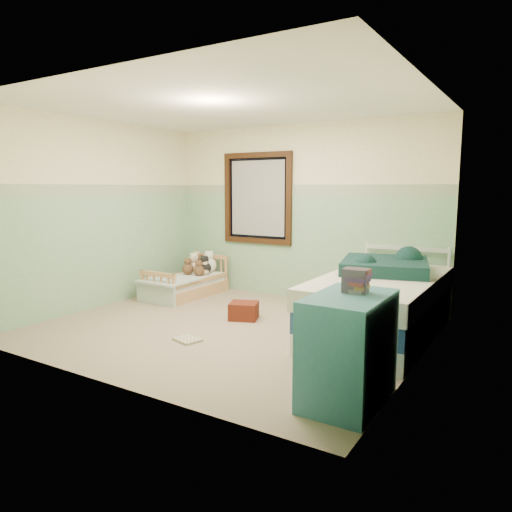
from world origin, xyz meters
The scene contains 32 objects.
floor centered at (0.00, 0.00, -0.01)m, with size 4.20×3.60×0.02m, color gray.
ceiling centered at (0.00, 0.00, 2.51)m, with size 4.20×3.60×0.02m, color white.
wall_back centered at (0.00, 1.80, 1.25)m, with size 4.20×0.04×2.50m, color beige.
wall_front centered at (0.00, -1.80, 1.25)m, with size 4.20×0.04×2.50m, color beige.
wall_left centered at (-2.10, 0.00, 1.25)m, with size 0.04×3.60×2.50m, color beige.
wall_right centered at (2.10, 0.00, 1.25)m, with size 0.04×3.60×2.50m, color beige.
wainscot_mint centered at (0.00, 1.79, 0.75)m, with size 4.20×0.01×1.50m, color #77A878.
border_strip centered at (0.00, 1.79, 1.57)m, with size 4.20×0.01×0.15m, color #446747.
window_frame centered at (-0.70, 1.76, 1.45)m, with size 1.16×0.06×1.36m, color black.
window_blinds centered at (-0.70, 1.77, 1.45)m, with size 0.92×0.01×1.12m, color #B7B7B3.
toddler_bed_frame centered at (-1.51, 1.05, 0.08)m, with size 0.64×1.29×0.17m, color #AE7246.
toddler_mattress centered at (-1.51, 1.05, 0.23)m, with size 0.59×1.23×0.12m, color white.
patchwork_quilt centered at (-1.51, 0.65, 0.30)m, with size 0.70×0.64×0.03m, color #698FBF.
plush_bed_brown centered at (-1.66, 1.55, 0.38)m, with size 0.18×0.18×0.18m, color brown.
plush_bed_white centered at (-1.46, 1.55, 0.40)m, with size 0.23×0.23×0.23m, color white.
plush_bed_tan centered at (-1.61, 1.33, 0.38)m, with size 0.19×0.19×0.19m, color #CEAE8B.
plush_bed_dark centered at (-1.38, 1.33, 0.39)m, with size 0.20×0.20×0.20m, color black.
plush_floor_cream centered at (-1.62, 1.30, 0.14)m, with size 0.28×0.28×0.28m, color #F7E9C5.
plush_floor_tan centered at (-1.88, 0.74, 0.13)m, with size 0.26×0.26×0.26m, color #CEAE8B.
twin_bed_frame centered at (1.55, 0.65, 0.11)m, with size 1.08×2.16×0.22m, color silver.
twin_boxspring centered at (1.55, 0.65, 0.33)m, with size 1.08×2.16×0.22m, color navy.
twin_mattress centered at (1.55, 0.65, 0.55)m, with size 1.12×2.21×0.22m, color silver.
teal_blanket centered at (1.50, 0.95, 0.73)m, with size 0.92×0.97×0.14m, color black.
dresser centered at (1.83, -1.07, 0.41)m, with size 0.52×0.82×0.82m, color teal.
book_stack centered at (1.83, -0.96, 0.92)m, with size 0.18×0.14×0.18m, color brown.
red_pillow centered at (-0.07, 0.42, 0.11)m, with size 0.34×0.29×0.21m, color maroon.
floor_book centered at (-0.12, -0.60, 0.01)m, with size 0.28×0.21×0.03m, color yellow.
extra_plush_0 centered at (-1.39, 1.21, 0.37)m, with size 0.16×0.16×0.16m, color brown.
extra_plush_1 centered at (-1.66, 1.42, 0.39)m, with size 0.20×0.20×0.20m, color white.
extra_plush_2 centered at (-1.36, 1.31, 0.36)m, with size 0.15×0.15×0.15m, color #CEAE8B.
extra_plush_3 centered at (-1.72, 1.57, 0.39)m, with size 0.21×0.21×0.21m, color #CEAE8B.
extra_plush_4 centered at (-1.60, 1.20, 0.37)m, with size 0.17×0.17×0.17m, color brown.
Camera 1 is at (3.02, -4.32, 1.61)m, focal length 33.12 mm.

